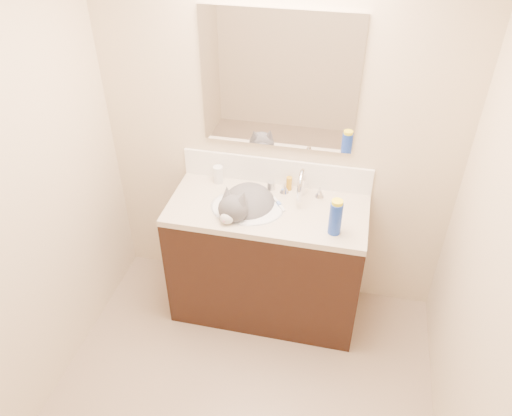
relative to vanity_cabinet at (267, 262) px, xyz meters
The scene contains 16 objects.
room_shell 1.45m from the vanity_cabinet, 90.00° to the right, with size 2.24×2.54×2.52m.
vanity_cabinet is the anchor object (origin of this frame).
counter_slab 0.43m from the vanity_cabinet, ahead, with size 1.20×0.55×0.04m, color beige.
basin 0.40m from the vanity_cabinet, 165.96° to the right, with size 0.45×0.36×0.14m, color white.
faucet 0.58m from the vanity_cabinet, 37.29° to the left, with size 0.28×0.20×0.21m.
cat 0.46m from the vanity_cabinet, behind, with size 0.43×0.50×0.35m.
backsplash 0.60m from the vanity_cabinet, 90.00° to the left, with size 1.20×0.02×0.18m, color white.
mirror 1.16m from the vanity_cabinet, 90.00° to the left, with size 0.90×0.02×0.80m, color white.
pill_bottle 0.65m from the vanity_cabinet, 151.29° to the left, with size 0.06×0.06×0.11m, color silver.
pill_label 0.64m from the vanity_cabinet, 151.29° to the left, with size 0.06×0.06×0.04m, color orange.
silver_jar 0.51m from the vanity_cabinet, 95.19° to the left, with size 0.05×0.05×0.05m, color #B7B7BC.
amber_bottle 0.55m from the vanity_cabinet, 66.49° to the left, with size 0.04×0.04×0.09m, color #BF8A16.
toothbrush 0.46m from the vanity_cabinet, 31.58° to the left, with size 0.02×0.15×0.01m, color silver.
toothbrush_head 0.46m from the vanity_cabinet, 31.58° to the left, with size 0.02×0.03×0.02m, color #688DDE.
spray_can 0.70m from the vanity_cabinet, 20.15° to the right, with size 0.07×0.07×0.20m, color #183AAE.
spray_cap 0.78m from the vanity_cabinet, 20.15° to the right, with size 0.06×0.06×0.04m, color yellow.
Camera 1 is at (0.46, -1.38, 2.64)m, focal length 35.00 mm.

